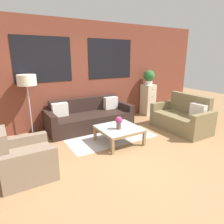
% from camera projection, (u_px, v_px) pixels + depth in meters
% --- Properties ---
extents(ground_plane, '(16.00, 16.00, 0.00)m').
position_uv_depth(ground_plane, '(131.00, 158.00, 3.83)').
color(ground_plane, '#9E754C').
extents(wall_back_brick, '(8.40, 0.09, 2.80)m').
position_uv_depth(wall_back_brick, '(80.00, 74.00, 5.47)').
color(wall_back_brick, brown).
rests_on(wall_back_brick, ground_plane).
extents(rug, '(2.09, 1.40, 0.00)m').
position_uv_depth(rug, '(107.00, 135.00, 4.96)').
color(rug, '#BCB7B2').
rests_on(rug, ground_plane).
extents(couch_dark, '(2.28, 0.88, 0.78)m').
position_uv_depth(couch_dark, '(90.00, 118.00, 5.39)').
color(couch_dark, black).
rests_on(couch_dark, ground_plane).
extents(settee_vintage, '(0.80, 1.48, 0.92)m').
position_uv_depth(settee_vintage, '(182.00, 118.00, 5.22)').
color(settee_vintage, olive).
rests_on(settee_vintage, ground_plane).
extents(armchair_corner, '(0.80, 0.82, 0.84)m').
position_uv_depth(armchair_corner, '(25.00, 160.00, 3.20)').
color(armchair_corner, '#84705B').
rests_on(armchair_corner, ground_plane).
extents(coffee_table, '(0.87, 0.87, 0.37)m').
position_uv_depth(coffee_table, '(119.00, 130.00, 4.42)').
color(coffee_table, silver).
rests_on(coffee_table, ground_plane).
extents(floor_lamp, '(0.43, 0.43, 1.48)m').
position_uv_depth(floor_lamp, '(27.00, 83.00, 4.56)').
color(floor_lamp, '#B2B2B7').
rests_on(floor_lamp, ground_plane).
extents(drawer_cabinet, '(0.35, 0.42, 0.99)m').
position_uv_depth(drawer_cabinet, '(148.00, 100.00, 6.58)').
color(drawer_cabinet, beige).
rests_on(drawer_cabinet, ground_plane).
extents(potted_plant, '(0.36, 0.36, 0.46)m').
position_uv_depth(potted_plant, '(149.00, 77.00, 6.38)').
color(potted_plant, silver).
rests_on(potted_plant, drawer_cabinet).
extents(flower_vase, '(0.16, 0.16, 0.28)m').
position_uv_depth(flower_vase, '(119.00, 122.00, 4.27)').
color(flower_vase, brown).
rests_on(flower_vase, coffee_table).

